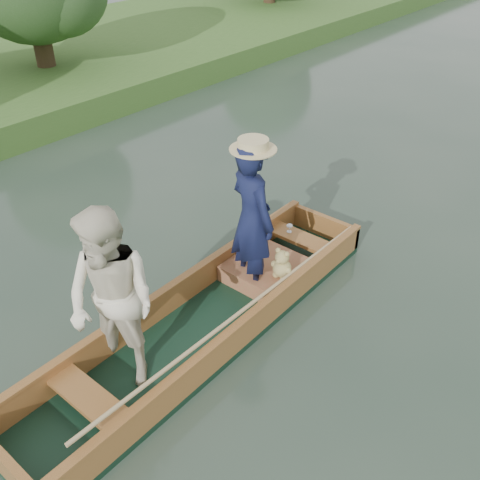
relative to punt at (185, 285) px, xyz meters
The scene contains 2 objects.
ground 0.79m from the punt, 67.89° to the left, with size 120.00×120.00×0.00m, color #283D30.
punt is the anchor object (origin of this frame).
Camera 1 is at (3.20, -3.25, 4.31)m, focal length 40.00 mm.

